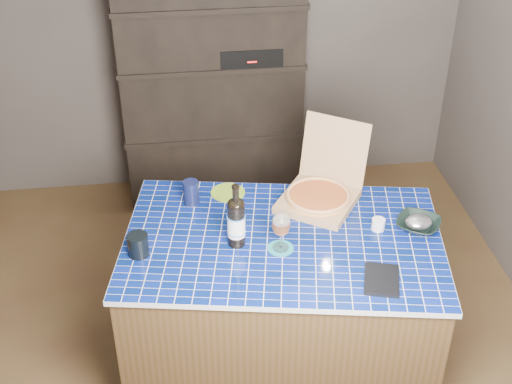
{
  "coord_description": "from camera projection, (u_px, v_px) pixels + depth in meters",
  "views": [
    {
      "loc": [
        -0.26,
        -2.87,
        2.93
      ],
      "look_at": [
        0.11,
        0.0,
        1.0
      ],
      "focal_mm": 50.0,
      "sensor_mm": 36.0,
      "label": 1
    }
  ],
  "objects": [
    {
      "name": "room",
      "position": [
        233.0,
        149.0,
        3.33
      ],
      "size": [
        3.5,
        3.5,
        3.5
      ],
      "color": "brown",
      "rests_on": "ground"
    },
    {
      "name": "shelving_unit",
      "position": [
        212.0,
        80.0,
        4.79
      ],
      "size": [
        1.2,
        0.41,
        1.8
      ],
      "color": "black",
      "rests_on": "floor"
    },
    {
      "name": "kitchen_island",
      "position": [
        281.0,
        303.0,
        3.66
      ],
      "size": [
        1.68,
        1.23,
        0.84
      ],
      "rotation": [
        0.0,
        0.0,
        -0.18
      ],
      "color": "#452D1B",
      "rests_on": "floor"
    },
    {
      "name": "pizza_box",
      "position": [
        320.0,
        193.0,
        3.66
      ],
      "size": [
        0.53,
        0.56,
        0.39
      ],
      "rotation": [
        0.0,
        0.0,
        -0.58
      ],
      "color": "#9D7950",
      "rests_on": "kitchen_island"
    },
    {
      "name": "mead_bottle",
      "position": [
        236.0,
        221.0,
        3.33
      ],
      "size": [
        0.09,
        0.09,
        0.33
      ],
      "color": "black",
      "rests_on": "kitchen_island"
    },
    {
      "name": "teal_trivet",
      "position": [
        281.0,
        248.0,
        3.36
      ],
      "size": [
        0.12,
        0.12,
        0.01
      ],
      "primitive_type": "cylinder",
      "color": "#187A81",
      "rests_on": "kitchen_island"
    },
    {
      "name": "wine_glass",
      "position": [
        281.0,
        225.0,
        3.29
      ],
      "size": [
        0.09,
        0.09,
        0.2
      ],
      "color": "white",
      "rests_on": "teal_trivet"
    },
    {
      "name": "tumbler",
      "position": [
        138.0,
        245.0,
        3.3
      ],
      "size": [
        0.1,
        0.1,
        0.11
      ],
      "primitive_type": "cylinder",
      "color": "black",
      "rests_on": "kitchen_island"
    },
    {
      "name": "dvd_case",
      "position": [
        382.0,
        280.0,
        3.17
      ],
      "size": [
        0.21,
        0.25,
        0.02
      ],
      "primitive_type": "cube",
      "rotation": [
        0.0,
        0.0,
        -0.28
      ],
      "color": "black",
      "rests_on": "kitchen_island"
    },
    {
      "name": "bowl",
      "position": [
        418.0,
        224.0,
        3.48
      ],
      "size": [
        0.29,
        0.29,
        0.05
      ],
      "primitive_type": "imported",
      "rotation": [
        0.0,
        0.0,
        -0.6
      ],
      "color": "black",
      "rests_on": "kitchen_island"
    },
    {
      "name": "foil_contents",
      "position": [
        419.0,
        222.0,
        3.48
      ],
      "size": [
        0.13,
        0.11,
        0.06
      ],
      "primitive_type": "ellipsoid",
      "color": "silver",
      "rests_on": "bowl"
    },
    {
      "name": "white_jar",
      "position": [
        378.0,
        224.0,
        3.48
      ],
      "size": [
        0.07,
        0.07,
        0.06
      ],
      "primitive_type": "cylinder",
      "color": "silver",
      "rests_on": "kitchen_island"
    },
    {
      "name": "navy_cup",
      "position": [
        191.0,
        192.0,
        3.65
      ],
      "size": [
        0.08,
        0.08,
        0.13
      ],
      "primitive_type": "cylinder",
      "color": "#0E1334",
      "rests_on": "kitchen_island"
    },
    {
      "name": "green_trivet",
      "position": [
        228.0,
        192.0,
        3.76
      ],
      "size": [
        0.18,
        0.18,
        0.01
      ],
      "primitive_type": "cylinder",
      "color": "#77A623",
      "rests_on": "kitchen_island"
    }
  ]
}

